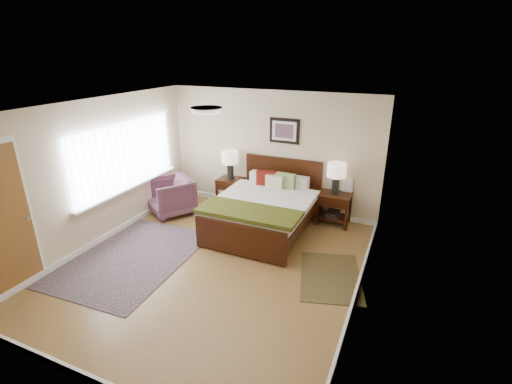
% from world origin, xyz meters
% --- Properties ---
extents(floor, '(5.00, 5.00, 0.00)m').
position_xyz_m(floor, '(0.00, 0.00, 0.00)').
color(floor, olive).
rests_on(floor, ground).
extents(back_wall, '(4.50, 0.04, 2.50)m').
position_xyz_m(back_wall, '(0.00, 2.50, 1.25)').
color(back_wall, '#CAB593').
rests_on(back_wall, ground).
extents(front_wall, '(4.50, 0.04, 2.50)m').
position_xyz_m(front_wall, '(0.00, -2.50, 1.25)').
color(front_wall, '#CAB593').
rests_on(front_wall, ground).
extents(left_wall, '(0.04, 5.00, 2.50)m').
position_xyz_m(left_wall, '(-2.25, 0.00, 1.25)').
color(left_wall, '#CAB593').
rests_on(left_wall, ground).
extents(right_wall, '(0.04, 5.00, 2.50)m').
position_xyz_m(right_wall, '(2.25, 0.00, 1.25)').
color(right_wall, '#CAB593').
rests_on(right_wall, ground).
extents(ceiling, '(4.50, 5.00, 0.02)m').
position_xyz_m(ceiling, '(0.00, 0.00, 2.50)').
color(ceiling, white).
rests_on(ceiling, back_wall).
extents(window, '(0.11, 2.72, 1.32)m').
position_xyz_m(window, '(-2.20, 0.70, 1.38)').
color(window, silver).
rests_on(window, left_wall).
extents(ceil_fixture, '(0.44, 0.44, 0.08)m').
position_xyz_m(ceil_fixture, '(0.00, 0.00, 2.47)').
color(ceil_fixture, white).
rests_on(ceil_fixture, ceiling).
extents(bed, '(1.76, 2.13, 1.15)m').
position_xyz_m(bed, '(0.28, 1.45, 0.53)').
color(bed, black).
rests_on(bed, ground).
extents(wall_art, '(0.62, 0.05, 0.50)m').
position_xyz_m(wall_art, '(0.28, 2.47, 1.72)').
color(wall_art, black).
rests_on(wall_art, back_wall).
extents(nightstand_left, '(0.52, 0.47, 0.62)m').
position_xyz_m(nightstand_left, '(-0.85, 2.25, 0.50)').
color(nightstand_left, black).
rests_on(nightstand_left, ground).
extents(nightstand_right, '(0.63, 0.47, 0.63)m').
position_xyz_m(nightstand_right, '(1.41, 2.26, 0.39)').
color(nightstand_right, black).
rests_on(nightstand_right, ground).
extents(lamp_left, '(0.36, 0.36, 0.61)m').
position_xyz_m(lamp_left, '(-0.85, 2.27, 1.06)').
color(lamp_left, black).
rests_on(lamp_left, nightstand_left).
extents(lamp_right, '(0.36, 0.36, 0.61)m').
position_xyz_m(lamp_right, '(1.41, 2.27, 1.06)').
color(lamp_right, black).
rests_on(lamp_right, nightstand_right).
extents(armchair, '(1.15, 1.16, 0.77)m').
position_xyz_m(armchair, '(-1.80, 1.39, 0.38)').
color(armchair, '#5D3343').
rests_on(armchair, ground).
extents(rug_persian, '(1.88, 2.58, 0.01)m').
position_xyz_m(rug_persian, '(-1.35, -0.36, 0.01)').
color(rug_persian, '#0C163D').
rests_on(rug_persian, ground).
extents(rug_navy, '(1.22, 1.53, 0.01)m').
position_xyz_m(rug_navy, '(1.80, 0.41, 0.01)').
color(rug_navy, black).
rests_on(rug_navy, ground).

